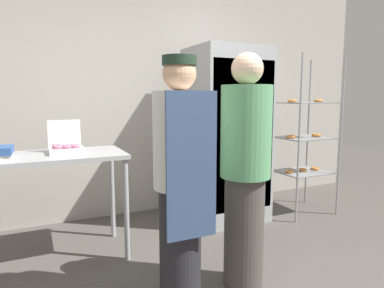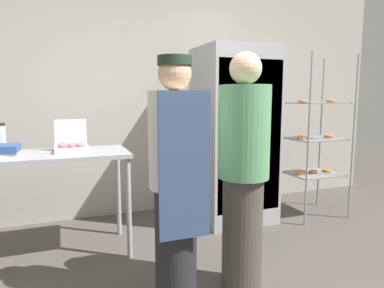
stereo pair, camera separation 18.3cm
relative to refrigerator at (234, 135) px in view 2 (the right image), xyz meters
The scene contains 7 objects.
back_wall 1.16m from the refrigerator, 138.49° to the left, with size 6.40×0.12×3.02m, color #ADA89E.
refrigerator is the anchor object (origin of this frame).
baking_rack 0.96m from the refrigerator, 13.43° to the right, with size 0.64×0.53×1.83m.
prep_counter 1.88m from the refrigerator, behind, with size 1.23×0.62×0.90m.
donut_box 1.73m from the refrigerator, behind, with size 0.27×0.23×0.27m.
person_baker 1.70m from the refrigerator, 130.82° to the right, with size 0.34×0.36×1.62m.
person_customer 1.42m from the refrigerator, 115.34° to the right, with size 0.35×0.35×1.67m.
Camera 2 is at (-1.03, -1.76, 1.37)m, focal length 32.00 mm.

